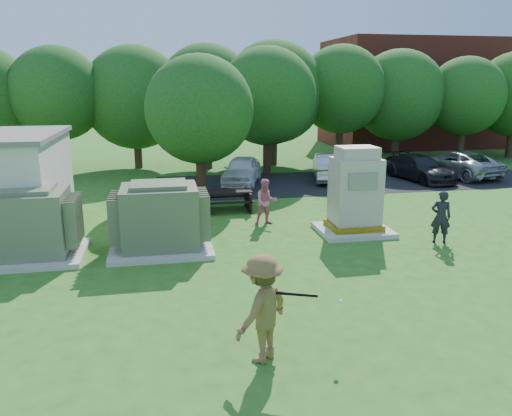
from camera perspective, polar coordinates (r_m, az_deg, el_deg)
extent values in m
plane|color=#2D6619|center=(11.48, 3.82, -11.20)|extent=(120.00, 120.00, 0.00)
cube|color=maroon|center=(42.41, 18.81, 12.30)|extent=(15.00, 8.00, 8.00)
cube|color=#232326|center=(25.90, 11.35, 3.04)|extent=(20.00, 6.00, 0.01)
cube|color=beige|center=(15.78, -24.34, -4.97)|extent=(3.00, 2.40, 0.15)
cube|color=#646F4F|center=(15.51, -24.71, -1.56)|extent=(2.20, 1.80, 1.80)
cube|color=#646F4F|center=(15.29, -25.08, 1.90)|extent=(1.60, 1.30, 0.12)
cube|color=#646F4F|center=(15.24, -20.08, -1.28)|extent=(0.32, 1.50, 1.35)
cube|color=beige|center=(15.31, -10.74, -4.48)|extent=(3.00, 2.40, 0.15)
cube|color=#5A6546|center=(15.03, -10.91, -0.96)|extent=(2.20, 1.80, 1.80)
cube|color=#5A6546|center=(14.81, -11.08, 2.63)|extent=(1.60, 1.30, 0.12)
cube|color=#5A6546|center=(15.09, -15.74, -1.08)|extent=(0.32, 1.50, 1.35)
cube|color=#5A6546|center=(15.06, -6.08, -0.64)|extent=(0.32, 1.50, 1.35)
cube|color=beige|center=(17.07, 11.06, -2.50)|extent=(2.37, 1.94, 0.16)
cube|color=yellow|center=(17.02, 11.09, -1.93)|extent=(1.67, 1.35, 0.19)
cube|color=#BBAA9B|center=(16.74, 11.28, 1.94)|extent=(1.51, 1.19, 2.16)
cube|color=#BBAA9B|center=(16.52, 11.49, 6.23)|extent=(1.24, 0.97, 0.38)
cube|color=gray|center=(16.09, 12.18, 2.97)|extent=(0.97, 0.04, 0.54)
cube|color=black|center=(19.42, -3.27, 1.89)|extent=(1.88, 0.73, 0.06)
cube|color=black|center=(20.04, -3.48, 1.36)|extent=(1.88, 0.26, 0.05)
cube|color=black|center=(18.94, -3.03, 0.60)|extent=(1.88, 0.26, 0.05)
cube|color=black|center=(19.42, -5.63, 0.68)|extent=(0.08, 1.41, 0.77)
cube|color=black|center=(19.63, -0.90, 0.89)|extent=(0.08, 1.41, 0.77)
imported|color=brown|center=(9.05, 0.73, -11.44)|extent=(1.47, 1.42, 2.01)
imported|color=black|center=(16.54, 20.37, -0.97)|extent=(0.71, 0.59, 1.67)
imported|color=#CC6C83|center=(17.54, 1.15, 0.70)|extent=(0.82, 0.65, 1.63)
imported|color=white|center=(24.67, -1.63, 4.35)|extent=(2.77, 4.27, 1.35)
imported|color=#B4B4B9|center=(25.80, 8.36, 4.69)|extent=(2.47, 4.46, 1.39)
imported|color=black|center=(26.90, 18.22, 4.38)|extent=(2.51, 4.61, 1.27)
imported|color=#A4A4A9|center=(28.72, 21.98, 4.75)|extent=(3.28, 5.29, 1.37)
cylinder|color=black|center=(8.88, 4.31, -9.79)|extent=(0.81, 0.36, 0.06)
cylinder|color=maroon|center=(8.92, 2.54, -9.66)|extent=(0.23, 0.14, 0.06)
sphere|color=white|center=(9.58, 9.66, -10.53)|extent=(0.09, 0.09, 0.09)
cylinder|color=#47301E|center=(29.52, -21.26, 6.45)|extent=(0.44, 0.44, 2.80)
sphere|color=#235B1C|center=(29.31, -21.78, 12.07)|extent=(5.00, 5.00, 5.00)
cylinder|color=#47301E|center=(29.89, -13.36, 6.64)|extent=(0.44, 0.44, 2.30)
sphere|color=#235B1C|center=(29.66, -13.68, 12.18)|extent=(5.80, 5.80, 5.80)
cylinder|color=#47301E|center=(29.06, -5.49, 7.15)|extent=(0.44, 0.44, 2.70)
sphere|color=#235B1C|center=(28.85, -5.64, 13.01)|extent=(5.40, 5.40, 5.40)
cylinder|color=#47301E|center=(30.29, 2.01, 7.30)|extent=(0.44, 0.44, 2.50)
sphere|color=#235B1C|center=(30.07, 2.07, 13.08)|extent=(6.00, 6.00, 6.00)
cylinder|color=#47301E|center=(31.02, 9.47, 7.66)|extent=(0.44, 0.44, 2.90)
sphere|color=#235B1C|center=(30.83, 9.71, 13.22)|extent=(5.20, 5.20, 5.20)
cylinder|color=#47301E|center=(33.18, 15.65, 7.31)|extent=(0.44, 0.44, 2.40)
sphere|color=#235B1C|center=(32.98, 15.99, 12.28)|extent=(5.60, 5.60, 5.60)
cylinder|color=#47301E|center=(34.37, 22.36, 7.16)|extent=(0.44, 0.44, 2.60)
sphere|color=#235B1C|center=(34.18, 22.81, 11.72)|extent=(4.80, 4.80, 4.80)
cylinder|color=#47301E|center=(37.17, 27.08, 7.06)|extent=(0.44, 0.44, 2.50)
cylinder|color=#47301E|center=(21.90, -6.28, 4.39)|extent=(0.44, 0.44, 2.40)
sphere|color=#235B1C|center=(21.61, -6.47, 11.14)|extent=(4.60, 4.60, 4.60)
cylinder|color=#47301E|center=(27.36, 1.26, 6.66)|extent=(0.44, 0.44, 2.60)
sphere|color=#235B1C|center=(27.13, 1.30, 12.66)|extent=(5.20, 5.20, 5.20)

